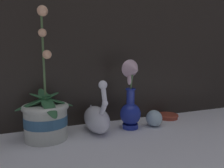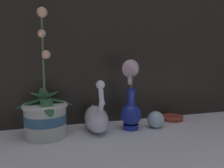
{
  "view_description": "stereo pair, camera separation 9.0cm",
  "coord_description": "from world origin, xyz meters",
  "px_view_note": "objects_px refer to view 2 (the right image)",
  "views": [
    {
      "loc": [
        -0.37,
        -0.71,
        0.31
      ],
      "look_at": [
        -0.03,
        0.12,
        0.2
      ],
      "focal_mm": 35.0,
      "sensor_mm": 36.0,
      "label": 1
    },
    {
      "loc": [
        -0.29,
        -0.74,
        0.31
      ],
      "look_at": [
        -0.03,
        0.12,
        0.2
      ],
      "focal_mm": 35.0,
      "sensor_mm": 36.0,
      "label": 2
    }
  ],
  "objects_px": {
    "blue_vase": "(132,101)",
    "glass_sphere": "(156,119)",
    "amber_dish": "(172,117)",
    "swan_figurine": "(96,117)",
    "orchid_potted_plant": "(45,115)"
  },
  "relations": [
    {
      "from": "glass_sphere",
      "to": "swan_figurine",
      "type": "bearing_deg",
      "value": 173.53
    },
    {
      "from": "blue_vase",
      "to": "amber_dish",
      "type": "bearing_deg",
      "value": 17.24
    },
    {
      "from": "swan_figurine",
      "to": "blue_vase",
      "type": "distance_m",
      "value": 0.16
    },
    {
      "from": "glass_sphere",
      "to": "amber_dish",
      "type": "distance_m",
      "value": 0.16
    },
    {
      "from": "swan_figurine",
      "to": "blue_vase",
      "type": "xyz_separation_m",
      "value": [
        0.15,
        -0.02,
        0.07
      ]
    },
    {
      "from": "orchid_potted_plant",
      "to": "amber_dish",
      "type": "height_order",
      "value": "orchid_potted_plant"
    },
    {
      "from": "blue_vase",
      "to": "glass_sphere",
      "type": "bearing_deg",
      "value": -3.35
    },
    {
      "from": "swan_figurine",
      "to": "glass_sphere",
      "type": "height_order",
      "value": "swan_figurine"
    },
    {
      "from": "orchid_potted_plant",
      "to": "blue_vase",
      "type": "height_order",
      "value": "orchid_potted_plant"
    },
    {
      "from": "amber_dish",
      "to": "blue_vase",
      "type": "bearing_deg",
      "value": -162.76
    },
    {
      "from": "blue_vase",
      "to": "amber_dish",
      "type": "height_order",
      "value": "blue_vase"
    },
    {
      "from": "orchid_potted_plant",
      "to": "blue_vase",
      "type": "distance_m",
      "value": 0.35
    },
    {
      "from": "orchid_potted_plant",
      "to": "amber_dish",
      "type": "xyz_separation_m",
      "value": [
        0.59,
        0.06,
        -0.07
      ]
    },
    {
      "from": "blue_vase",
      "to": "amber_dish",
      "type": "relative_size",
      "value": 2.73
    },
    {
      "from": "blue_vase",
      "to": "glass_sphere",
      "type": "height_order",
      "value": "blue_vase"
    }
  ]
}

